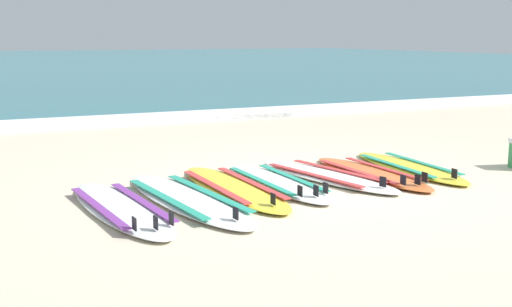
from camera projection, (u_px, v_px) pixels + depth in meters
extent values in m
plane|color=beige|center=(324.00, 185.00, 7.40)|extent=(80.00, 80.00, 0.00)
cube|color=teal|center=(18.00, 63.00, 39.17)|extent=(80.00, 60.00, 0.10)
cube|color=white|center=(162.00, 118.00, 12.92)|extent=(80.00, 1.10, 0.11)
ellipsoid|color=white|center=(120.00, 208.00, 6.27)|extent=(0.79, 2.44, 0.07)
cube|color=purple|center=(98.00, 207.00, 6.16)|extent=(0.22, 1.68, 0.01)
cube|color=purple|center=(142.00, 201.00, 6.37)|extent=(0.22, 1.68, 0.01)
cube|color=black|center=(156.00, 223.00, 5.45)|extent=(0.02, 0.09, 0.11)
cube|color=black|center=(134.00, 224.00, 5.42)|extent=(0.02, 0.09, 0.11)
cube|color=black|center=(171.00, 218.00, 5.58)|extent=(0.02, 0.09, 0.11)
ellipsoid|color=white|center=(187.00, 199.00, 6.61)|extent=(0.91, 2.65, 0.07)
cube|color=teal|center=(166.00, 198.00, 6.49)|extent=(0.27, 1.82, 0.01)
cube|color=teal|center=(208.00, 192.00, 6.72)|extent=(0.27, 1.82, 0.01)
cube|color=black|center=(236.00, 213.00, 5.74)|extent=(0.02, 0.09, 0.11)
ellipsoid|color=yellow|center=(233.00, 188.00, 7.10)|extent=(0.65, 2.43, 0.07)
cube|color=#D13838|center=(214.00, 186.00, 7.00)|extent=(0.11, 1.69, 0.01)
cube|color=#D13838|center=(251.00, 182.00, 7.19)|extent=(0.11, 1.69, 0.01)
cube|color=black|center=(273.00, 199.00, 6.25)|extent=(0.01, 0.09, 0.11)
ellipsoid|color=white|center=(276.00, 182.00, 7.36)|extent=(0.58, 2.21, 0.07)
cube|color=teal|center=(261.00, 180.00, 7.26)|extent=(0.10, 1.54, 0.01)
cube|color=teal|center=(292.00, 177.00, 7.43)|extent=(0.10, 1.54, 0.01)
cube|color=black|center=(316.00, 191.00, 6.58)|extent=(0.01, 0.09, 0.11)
cube|color=black|center=(300.00, 191.00, 6.57)|extent=(0.01, 0.09, 0.11)
cube|color=black|center=(326.00, 188.00, 6.70)|extent=(0.01, 0.09, 0.11)
ellipsoid|color=white|center=(326.00, 176.00, 7.69)|extent=(1.01, 2.33, 0.07)
cube|color=#D13838|center=(313.00, 175.00, 7.56)|extent=(0.40, 1.57, 0.01)
cube|color=#D13838|center=(339.00, 170.00, 7.80)|extent=(0.40, 1.57, 0.01)
cube|color=black|center=(383.00, 182.00, 6.98)|extent=(0.03, 0.09, 0.11)
ellipsoid|color=orange|center=(370.00, 173.00, 7.85)|extent=(0.60, 2.19, 0.07)
cube|color=#D13838|center=(357.00, 171.00, 7.76)|extent=(0.12, 1.52, 0.01)
cube|color=#D13838|center=(384.00, 168.00, 7.93)|extent=(0.12, 1.52, 0.01)
cube|color=black|center=(418.00, 180.00, 7.09)|extent=(0.01, 0.09, 0.11)
cube|color=black|center=(403.00, 180.00, 7.07)|extent=(0.01, 0.09, 0.11)
cube|color=black|center=(425.00, 177.00, 7.21)|extent=(0.01, 0.09, 0.11)
ellipsoid|color=yellow|center=(409.00, 167.00, 8.20)|extent=(0.65, 2.24, 0.07)
cube|color=teal|center=(395.00, 165.00, 8.11)|extent=(0.15, 1.55, 0.01)
cube|color=teal|center=(422.00, 163.00, 8.26)|extent=(0.15, 1.55, 0.01)
cube|color=black|center=(454.00, 174.00, 7.39)|extent=(0.02, 0.09, 0.11)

